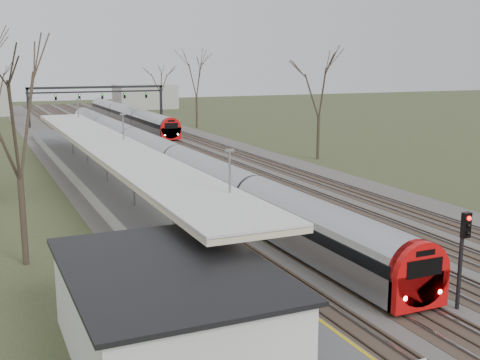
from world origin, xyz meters
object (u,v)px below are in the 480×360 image
object	(u,v)px
train_far	(128,116)
signal_post	(463,246)
train_near	(153,152)
passenger	(232,256)

from	to	relation	value
train_far	signal_post	distance (m)	76.37
train_far	signal_post	bearing A→B (deg)	-93.94
train_near	train_far	size ratio (longest dim) A/B	1.66
signal_post	train_far	bearing A→B (deg)	86.06
passenger	signal_post	distance (m)	9.18
train_near	passenger	xyz separation A→B (m)	(-6.03, -32.72, 0.44)
train_far	passenger	xyz separation A→B (m)	(-13.03, -71.38, 0.44)
train_far	signal_post	xyz separation A→B (m)	(-5.25, -76.18, 1.25)
train_far	passenger	world-z (taller)	train_far
train_near	passenger	bearing A→B (deg)	-100.44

